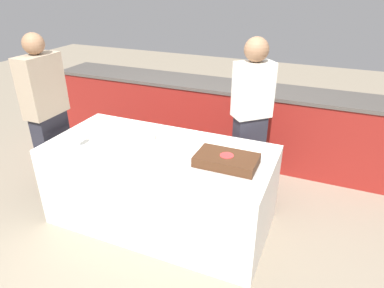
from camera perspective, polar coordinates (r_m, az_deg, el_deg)
The scene contains 10 objects.
ground_plane at distance 3.37m, azimuth -5.03°, elevation -12.36°, with size 14.00×14.00×0.00m, color gray.
back_counter at distance 4.37m, azimuth 4.11°, elevation 4.26°, with size 4.40×0.58×0.92m.
dining_table at distance 3.15m, azimuth -5.31°, elevation -6.91°, with size 1.97×0.94×0.77m.
cake at distance 2.68m, azimuth 5.78°, elevation -2.74°, with size 0.52×0.33×0.09m.
plate_stack at distance 3.09m, azimuth -8.32°, elevation 1.20°, with size 0.23×0.23×0.07m.
wine_glass at distance 3.08m, azimuth -18.58°, elevation 1.49°, with size 0.06×0.06×0.16m.
side_plate_near_cake at distance 2.97m, azimuth 7.05°, elevation -0.52°, with size 0.21×0.21×0.00m.
utensil_pile at distance 2.64m, azimuth -8.72°, elevation -4.11°, with size 0.15×0.09×0.02m.
person_cutting_cake at distance 3.30m, azimuth 9.75°, elevation 3.90°, with size 0.39×0.38×1.63m.
person_seated_left at distance 3.61m, azimuth -22.82°, elevation 3.98°, with size 0.20×0.41×1.66m.
Camera 1 is at (1.29, -2.30, 2.11)m, focal length 32.00 mm.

